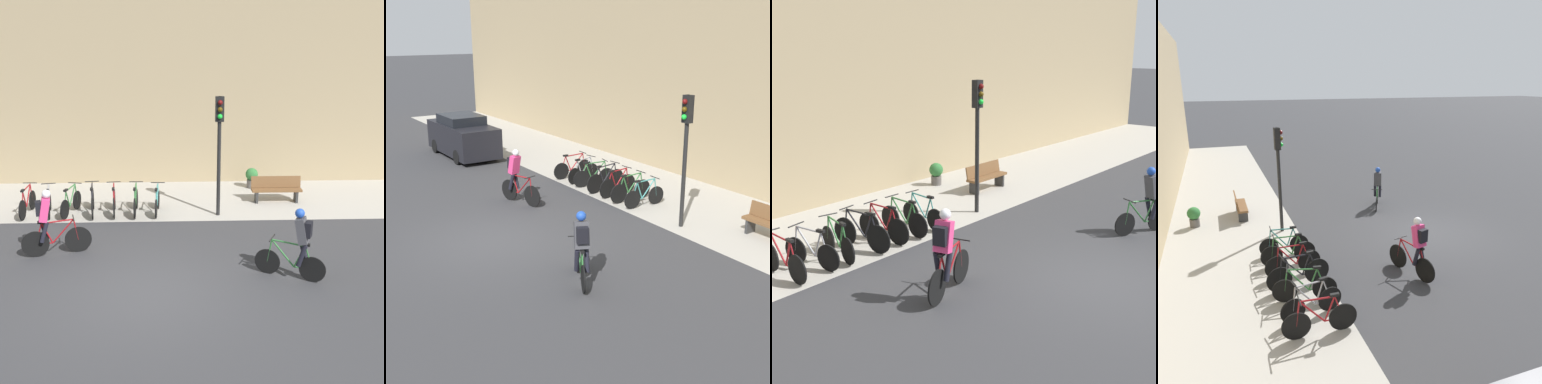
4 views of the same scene
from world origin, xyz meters
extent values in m
plane|color=#333335|center=(0.00, 0.00, 0.00)|extent=(200.00, 200.00, 0.00)
cube|color=#A39E93|center=(0.00, 6.75, 0.00)|extent=(44.00, 4.50, 0.01)
cube|color=#9E8966|center=(0.00, 9.30, 4.06)|extent=(44.00, 0.60, 8.11)
cylinder|color=black|center=(-1.95, 2.30, 0.35)|extent=(0.69, 0.22, 0.70)
cylinder|color=black|center=(-3.00, 2.01, 0.35)|extent=(0.69, 0.22, 0.70)
cylinder|color=maroon|center=(-2.31, 2.20, 0.63)|extent=(0.58, 0.20, 0.63)
cylinder|color=maroon|center=(-2.69, 2.09, 0.62)|extent=(0.28, 0.11, 0.58)
cylinder|color=maroon|center=(-2.42, 2.17, 0.92)|extent=(0.79, 0.25, 0.07)
cylinder|color=maroon|center=(-2.79, 2.07, 0.34)|extent=(0.43, 0.15, 0.05)
cylinder|color=maroon|center=(-2.90, 2.04, 0.63)|extent=(0.23, 0.09, 0.56)
cylinder|color=maroon|center=(-1.99, 2.29, 0.64)|extent=(0.13, 0.07, 0.59)
cylinder|color=black|center=(-2.03, 2.28, 0.97)|extent=(0.15, 0.45, 0.03)
cube|color=black|center=(-2.81, 2.06, 0.94)|extent=(0.21, 0.13, 0.06)
cube|color=#DB3875|center=(-2.71, 2.09, 1.27)|extent=(0.39, 0.39, 0.63)
sphere|color=silver|center=(-2.63, 2.11, 1.68)|extent=(0.27, 0.27, 0.22)
cylinder|color=black|center=(-2.73, 1.97, 0.70)|extent=(0.29, 0.18, 0.56)
cylinder|color=black|center=(-2.79, 2.18, 0.70)|extent=(0.26, 0.17, 0.56)
cube|color=black|center=(-2.85, 2.05, 1.32)|extent=(0.20, 0.29, 0.36)
cylinder|color=black|center=(2.83, 0.86, 0.31)|extent=(0.57, 0.31, 0.62)
cylinder|color=black|center=(3.79, 0.38, 0.31)|extent=(0.57, 0.31, 0.62)
cylinder|color=#2D6B33|center=(3.16, 0.70, 0.59)|extent=(0.54, 0.30, 0.62)
cylinder|color=#2D6B33|center=(3.51, 0.52, 0.58)|extent=(0.26, 0.16, 0.58)
cylinder|color=#2D6B33|center=(3.26, 0.65, 0.88)|extent=(0.73, 0.39, 0.07)
cylinder|color=#2D6B33|center=(3.60, 0.48, 0.30)|extent=(0.40, 0.22, 0.05)
cylinder|color=#2D6B33|center=(3.71, 0.42, 0.59)|extent=(0.21, 0.13, 0.56)
cylinder|color=#2D6B33|center=(2.87, 0.84, 0.60)|extent=(0.12, 0.09, 0.59)
cylinder|color=black|center=(2.91, 0.82, 0.93)|extent=(0.23, 0.42, 0.03)
cube|color=black|center=(3.62, 0.47, 0.90)|extent=(0.21, 0.16, 0.06)
cube|color=#3D3D42|center=(3.53, 0.51, 1.23)|extent=(0.43, 0.43, 0.63)
sphere|color=#1E47AD|center=(3.46, 0.55, 1.64)|extent=(0.30, 0.30, 0.22)
cylinder|color=black|center=(3.62, 0.59, 0.66)|extent=(0.29, 0.22, 0.56)
cylinder|color=black|center=(3.53, 0.39, 0.66)|extent=(0.26, 0.21, 0.56)
cube|color=black|center=(3.65, 0.45, 1.28)|extent=(0.24, 0.30, 0.36)
cylinder|color=black|center=(-4.14, 5.84, 0.32)|extent=(0.05, 0.65, 0.65)
cylinder|color=black|center=(-4.16, 4.79, 0.32)|extent=(0.05, 0.65, 0.65)
cylinder|color=maroon|center=(-4.15, 5.48, 0.60)|extent=(0.05, 0.57, 0.62)
cylinder|color=maroon|center=(-4.15, 5.10, 0.59)|extent=(0.05, 0.27, 0.58)
cylinder|color=maroon|center=(-4.15, 5.37, 0.89)|extent=(0.06, 0.78, 0.07)
cylinder|color=maroon|center=(-4.16, 5.00, 0.31)|extent=(0.04, 0.42, 0.05)
cylinder|color=maroon|center=(-4.16, 4.89, 0.60)|extent=(0.04, 0.22, 0.56)
cylinder|color=maroon|center=(-4.14, 5.80, 0.61)|extent=(0.04, 0.12, 0.59)
cylinder|color=black|center=(-4.14, 5.76, 0.94)|extent=(0.46, 0.04, 0.03)
cube|color=black|center=(-4.16, 4.98, 0.91)|extent=(0.08, 0.20, 0.06)
cylinder|color=black|center=(-3.54, 5.79, 0.31)|extent=(0.16, 0.61, 0.61)
cylinder|color=black|center=(-3.36, 4.85, 0.31)|extent=(0.16, 0.61, 0.61)
cylinder|color=#99999E|center=(-3.48, 5.47, 0.59)|extent=(0.14, 0.53, 0.62)
cylinder|color=#99999E|center=(-3.41, 5.12, 0.57)|extent=(0.09, 0.25, 0.58)
cylinder|color=#99999E|center=(-3.46, 5.36, 0.87)|extent=(0.18, 0.70, 0.07)
cylinder|color=#99999E|center=(-3.39, 5.04, 0.30)|extent=(0.11, 0.38, 0.05)
cylinder|color=#99999E|center=(-3.37, 4.93, 0.58)|extent=(0.07, 0.20, 0.56)
cylinder|color=#99999E|center=(-3.54, 5.75, 0.60)|extent=(0.06, 0.12, 0.58)
cylinder|color=black|center=(-3.53, 5.71, 0.93)|extent=(0.46, 0.12, 0.03)
cube|color=black|center=(-3.39, 5.02, 0.90)|extent=(0.12, 0.21, 0.06)
cylinder|color=black|center=(-2.65, 5.81, 0.31)|extent=(0.16, 0.62, 0.63)
cylinder|color=black|center=(-2.85, 4.83, 0.31)|extent=(0.16, 0.62, 0.63)
cylinder|color=#2D6B33|center=(-2.72, 5.47, 0.60)|extent=(0.15, 0.55, 0.62)
cylinder|color=#2D6B33|center=(-2.79, 5.11, 0.58)|extent=(0.09, 0.26, 0.58)
cylinder|color=#2D6B33|center=(-2.74, 5.37, 0.88)|extent=(0.19, 0.73, 0.07)
cylinder|color=#2D6B33|center=(-2.81, 5.02, 0.31)|extent=(0.11, 0.40, 0.05)
cylinder|color=#2D6B33|center=(-2.83, 4.92, 0.59)|extent=(0.07, 0.21, 0.56)
cylinder|color=#2D6B33|center=(-2.66, 5.77, 0.60)|extent=(0.06, 0.12, 0.58)
cylinder|color=black|center=(-2.67, 5.73, 0.93)|extent=(0.46, 0.12, 0.03)
cube|color=black|center=(-2.82, 5.00, 0.90)|extent=(0.12, 0.21, 0.06)
cylinder|color=black|center=(-2.12, 5.84, 0.35)|extent=(0.13, 0.70, 0.70)
cylinder|color=black|center=(-1.98, 4.79, 0.35)|extent=(0.13, 0.70, 0.70)
cylinder|color=black|center=(-2.07, 5.49, 0.63)|extent=(0.12, 0.58, 0.62)
cylinder|color=black|center=(-2.02, 5.10, 0.62)|extent=(0.08, 0.27, 0.58)
cylinder|color=black|center=(-2.06, 5.37, 0.92)|extent=(0.14, 0.78, 0.07)
cylinder|color=black|center=(-2.01, 5.00, 0.34)|extent=(0.09, 0.42, 0.05)
cylinder|color=black|center=(-1.99, 4.89, 0.63)|extent=(0.06, 0.22, 0.56)
cylinder|color=black|center=(-2.12, 5.80, 0.64)|extent=(0.05, 0.12, 0.59)
cylinder|color=black|center=(-2.11, 5.76, 0.97)|extent=(0.46, 0.09, 0.03)
cube|color=black|center=(-2.01, 4.98, 0.94)|extent=(0.11, 0.21, 0.06)
cylinder|color=black|center=(-1.40, 5.80, 0.34)|extent=(0.10, 0.68, 0.68)
cylinder|color=black|center=(-1.31, 4.84, 0.34)|extent=(0.10, 0.68, 0.68)
cylinder|color=maroon|center=(-1.37, 5.47, 0.62)|extent=(0.09, 0.53, 0.62)
cylinder|color=maroon|center=(-1.33, 5.12, 0.60)|extent=(0.06, 0.25, 0.58)
cylinder|color=maroon|center=(-1.36, 5.37, 0.90)|extent=(0.11, 0.71, 0.07)
cylinder|color=maroon|center=(-1.33, 5.03, 0.33)|extent=(0.07, 0.39, 0.05)
cylinder|color=maroon|center=(-1.32, 4.93, 0.61)|extent=(0.05, 0.21, 0.56)
cylinder|color=maroon|center=(-1.39, 5.76, 0.63)|extent=(0.05, 0.12, 0.58)
cylinder|color=black|center=(-1.39, 5.72, 0.96)|extent=(0.46, 0.07, 0.03)
cube|color=black|center=(-1.32, 5.01, 0.93)|extent=(0.10, 0.21, 0.06)
cylinder|color=black|center=(-0.66, 5.82, 0.33)|extent=(0.04, 0.66, 0.66)
cylinder|color=black|center=(-0.65, 4.82, 0.33)|extent=(0.04, 0.66, 0.66)
cylinder|color=#2D6B33|center=(-0.65, 5.48, 0.61)|extent=(0.04, 0.55, 0.62)
cylinder|color=#2D6B33|center=(-0.65, 5.11, 0.60)|extent=(0.04, 0.26, 0.58)
cylinder|color=#2D6B33|center=(-0.65, 5.37, 0.90)|extent=(0.04, 0.74, 0.07)
cylinder|color=#2D6B33|center=(-0.65, 5.02, 0.32)|extent=(0.03, 0.40, 0.05)
cylinder|color=#2D6B33|center=(-0.65, 4.91, 0.61)|extent=(0.03, 0.21, 0.56)
cylinder|color=#2D6B33|center=(-0.66, 5.78, 0.62)|extent=(0.04, 0.12, 0.58)
cylinder|color=black|center=(-0.66, 5.74, 0.95)|extent=(0.46, 0.03, 0.03)
cube|color=black|center=(-0.65, 5.00, 0.92)|extent=(0.08, 0.20, 0.06)
cylinder|color=black|center=(0.07, 5.79, 0.30)|extent=(0.06, 0.61, 0.60)
cylinder|color=black|center=(0.02, 4.84, 0.30)|extent=(0.06, 0.61, 0.60)
cylinder|color=teal|center=(0.05, 5.47, 0.58)|extent=(0.07, 0.53, 0.62)
cylinder|color=teal|center=(0.04, 5.12, 0.57)|extent=(0.05, 0.25, 0.58)
cylinder|color=teal|center=(0.05, 5.37, 0.87)|extent=(0.07, 0.71, 0.07)
cylinder|color=teal|center=(0.03, 5.03, 0.29)|extent=(0.05, 0.38, 0.05)
cylinder|color=teal|center=(0.03, 4.93, 0.58)|extent=(0.04, 0.20, 0.56)
cylinder|color=teal|center=(0.07, 5.76, 0.59)|extent=(0.04, 0.11, 0.58)
cylinder|color=black|center=(0.06, 5.72, 0.92)|extent=(0.46, 0.05, 0.03)
cube|color=black|center=(0.03, 5.01, 0.89)|extent=(0.09, 0.20, 0.06)
cylinder|color=black|center=(2.02, 5.04, 1.90)|extent=(0.12, 0.12, 3.80)
cube|color=black|center=(2.02, 5.04, 3.42)|extent=(0.26, 0.20, 0.76)
sphere|color=#590C0C|center=(2.02, 4.91, 3.63)|extent=(0.15, 0.15, 0.15)
sphere|color=#4C380A|center=(2.02, 4.91, 3.42)|extent=(0.15, 0.15, 0.15)
sphere|color=green|center=(2.02, 4.91, 3.21)|extent=(0.15, 0.15, 0.15)
cube|color=#2D2D2D|center=(3.47, 6.30, 0.23)|extent=(0.08, 0.36, 0.45)
cube|color=black|center=(-9.91, 3.22, 0.81)|extent=(4.30, 1.78, 1.27)
cube|color=black|center=(-10.01, 3.22, 1.65)|extent=(2.06, 1.57, 0.40)
cylinder|color=black|center=(-8.57, 2.40, 0.31)|extent=(0.62, 0.20, 0.62)
cylinder|color=black|center=(-8.57, 4.04, 0.31)|extent=(0.62, 0.20, 0.62)
cylinder|color=black|center=(-11.24, 2.40, 0.31)|extent=(0.62, 0.20, 0.62)
cylinder|color=black|center=(-11.24, 4.04, 0.31)|extent=(0.62, 0.20, 0.62)
camera|label=1|loc=(0.63, -9.62, 5.31)|focal=45.00mm
camera|label=2|loc=(12.49, -5.57, 5.56)|focal=50.00mm
camera|label=3|loc=(-9.71, -4.22, 4.74)|focal=50.00mm
camera|label=4|loc=(-10.92, 7.11, 5.34)|focal=35.00mm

